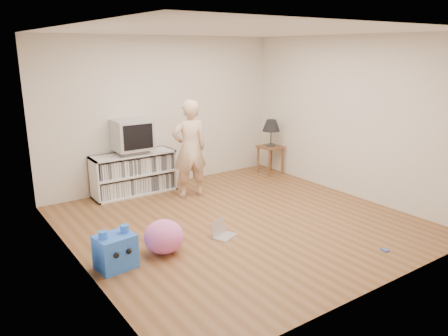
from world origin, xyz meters
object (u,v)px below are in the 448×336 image
crt_tv (132,134)px  laptop (222,232)px  media_unit (134,173)px  table_lamp (271,126)px  dvd_deck (133,151)px  plush_blue (115,251)px  plush_pink (164,237)px  side_table (270,153)px  person (189,149)px

crt_tv → laptop: bearing=-84.5°
media_unit → table_lamp: size_ratio=2.72×
laptop → media_unit: bearing=73.3°
media_unit → laptop: (0.22, -2.30, -0.29)m
dvd_deck → crt_tv: 0.29m
media_unit → plush_blue: size_ratio=2.93×
crt_tv → laptop: 2.49m
crt_tv → plush_pink: bearing=-105.2°
side_table → plush_pink: side_table is taller
dvd_deck → person: size_ratio=0.28×
table_lamp → plush_pink: bearing=-150.1°
table_lamp → plush_pink: size_ratio=1.07×
person → plush_pink: (-1.33, -1.62, -0.60)m
table_lamp → plush_pink: table_lamp is taller
dvd_deck → plush_blue: size_ratio=0.94×
table_lamp → side_table: bearing=0.0°
dvd_deck → person: bearing=-43.1°
plush_blue → dvd_deck: bearing=55.3°
media_unit → crt_tv: (-0.00, -0.02, 0.67)m
laptop → dvd_deck: bearing=73.3°
media_unit → dvd_deck: bearing=-90.0°
media_unit → plush_pink: media_unit is taller
plush_pink → laptop: bearing=-0.5°
crt_tv → table_lamp: (2.70, -0.37, -0.08)m
dvd_deck → table_lamp: bearing=-7.8°
media_unit → laptop: size_ratio=3.77×
laptop → plush_blue: bearing=159.0°
dvd_deck → crt_tv: crt_tv is taller
dvd_deck → person: (0.71, -0.66, 0.07)m
laptop → plush_blue: size_ratio=0.78×
dvd_deck → table_lamp: size_ratio=0.87×
crt_tv → dvd_deck: bearing=90.0°
media_unit → dvd_deck: 0.39m
crt_tv → side_table: bearing=-7.7°
media_unit → table_lamp: 2.79m
table_lamp → laptop: (-2.48, -1.92, -0.88)m
person → plush_blue: 2.63m
laptop → crt_tv: bearing=73.3°
dvd_deck → crt_tv: (0.00, -0.00, 0.29)m
dvd_deck → person: 0.97m
side_table → table_lamp: (0.00, 0.00, 0.53)m
media_unit → side_table: size_ratio=2.55×
laptop → person: bearing=51.2°
media_unit → crt_tv: 0.67m
side_table → plush_blue: (-3.94, -1.95, -0.21)m
table_lamp → dvd_deck: bearing=172.2°
dvd_deck → plush_blue: (-1.24, -2.32, -0.53)m
crt_tv → person: (0.71, -0.66, -0.22)m
plush_blue → plush_pink: plush_blue is taller
table_lamp → crt_tv: bearing=172.3°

